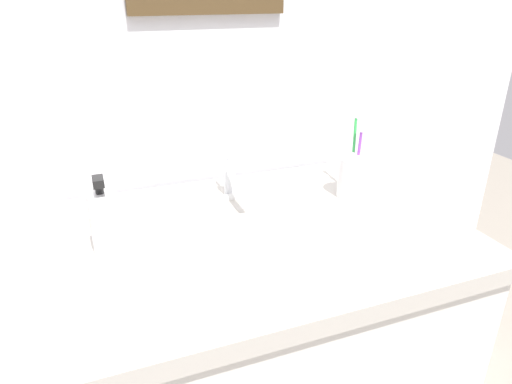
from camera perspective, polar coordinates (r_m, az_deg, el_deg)
tiled_wall_back at (r=1.23m, az=-6.20°, el=18.19°), size 2.11×0.04×2.40m
vanity_counter at (r=1.26m, az=0.04°, el=-21.58°), size 0.91×0.63×0.84m
sink_basin at (r=1.01m, az=0.61°, el=-7.78°), size 0.43×0.43×0.13m
faucet at (r=1.13m, az=-3.04°, el=1.44°), size 0.02×0.17×0.11m
toothbrush_cup at (r=1.17m, az=12.26°, el=1.83°), size 0.08×0.08×0.11m
toothbrush_purple at (r=1.17m, az=12.78°, el=4.75°), size 0.03×0.03×0.18m
toothbrush_green at (r=1.19m, az=12.22°, el=5.78°), size 0.03×0.05×0.21m
soap_dispenser at (r=0.94m, az=-18.52°, el=-3.63°), size 0.06×0.06×0.17m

